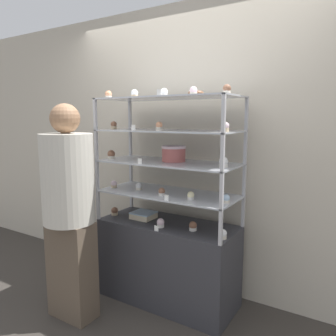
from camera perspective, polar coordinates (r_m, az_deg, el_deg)
ground_plane at (r=3.12m, az=0.00°, el=-21.92°), size 20.00×20.00×0.00m
back_wall at (r=3.04m, az=3.89°, el=3.24°), size 8.00×0.05×2.60m
display_base at (r=2.95m, az=0.00°, el=-16.01°), size 1.17×0.49×0.71m
display_riser_lower at (r=2.76m, az=0.00°, el=-4.63°), size 1.17×0.49×0.26m
display_riser_middle at (r=2.71m, az=0.00°, el=0.76°), size 1.17×0.49×0.26m
display_riser_upper at (r=2.69m, az=0.00°, el=6.30°), size 1.17×0.49×0.26m
display_riser_top at (r=2.69m, az=0.00°, el=11.89°), size 1.17×0.49×0.26m
layer_cake_centerpiece at (r=2.73m, az=1.01°, el=2.54°), size 0.20×0.20×0.13m
sheet_cake_frosted at (r=2.94m, az=-4.30°, el=-8.18°), size 0.19×0.18×0.06m
cupcake_0 at (r=3.07m, az=-9.28°, el=-7.45°), size 0.06×0.06×0.07m
cupcake_1 at (r=2.70m, az=-1.29°, el=-9.56°), size 0.06×0.06×0.07m
cupcake_2 at (r=2.64m, az=4.36°, el=-10.07°), size 0.06×0.06×0.07m
cupcake_3 at (r=2.49m, az=9.48°, el=-11.31°), size 0.06×0.06×0.07m
price_tag_0 at (r=2.62m, az=-2.03°, el=-10.47°), size 0.04×0.00×0.04m
cupcake_4 at (r=2.99m, az=-9.39°, el=-2.80°), size 0.05×0.05×0.06m
cupcake_5 at (r=2.86m, az=-5.15°, el=-3.25°), size 0.05×0.05×0.06m
cupcake_6 at (r=2.65m, az=-1.10°, el=-4.17°), size 0.05×0.05×0.06m
cupcake_7 at (r=2.52m, az=4.00°, el=-4.85°), size 0.05×0.05×0.06m
cupcake_8 at (r=2.46m, az=10.09°, el=-5.31°), size 0.05×0.05×0.06m
price_tag_1 at (r=2.50m, az=-0.25°, el=-5.17°), size 0.04×0.00×0.04m
cupcake_9 at (r=2.93m, az=-9.85°, el=2.28°), size 0.07×0.07×0.08m
cupcake_10 at (r=2.42m, az=9.63°, el=0.95°), size 0.07×0.07×0.08m
price_tag_2 at (r=2.59m, az=-4.94°, el=1.19°), size 0.04×0.00×0.04m
cupcake_11 at (r=2.96m, az=-9.43°, el=7.35°), size 0.05×0.05×0.07m
cupcake_12 at (r=2.59m, az=-1.55°, el=7.29°), size 0.05×0.05×0.07m
cupcake_13 at (r=2.41m, az=9.98°, el=7.05°), size 0.05×0.05×0.07m
price_tag_3 at (r=2.60m, az=-6.05°, el=7.01°), size 0.04×0.00×0.04m
cupcake_14 at (r=2.92m, az=-10.34°, el=12.43°), size 0.06×0.06×0.07m
cupcake_15 at (r=2.77m, az=-5.86°, el=12.73°), size 0.06×0.06×0.07m
cupcake_16 at (r=2.64m, az=-0.63°, el=12.97°), size 0.06×0.06×0.07m
cupcake_17 at (r=2.50m, az=4.46°, el=13.18°), size 0.06×0.06×0.07m
cupcake_18 at (r=2.38m, az=10.21°, el=13.31°), size 0.06×0.06×0.07m
price_tag_4 at (r=2.46m, az=-1.57°, el=13.06°), size 0.04×0.00×0.04m
donut_glazed at (r=2.56m, az=4.82°, el=12.81°), size 0.12×0.12×0.04m
customer_figure at (r=2.66m, az=-16.84°, el=-6.54°), size 0.40×0.40×1.70m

